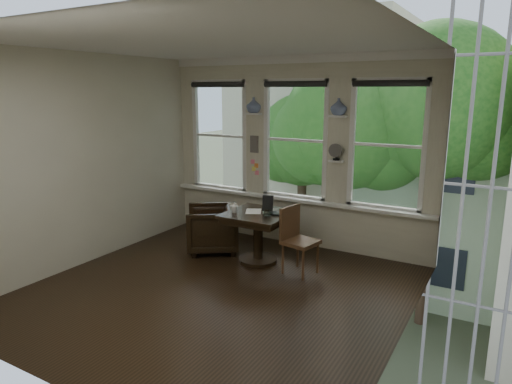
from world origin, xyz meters
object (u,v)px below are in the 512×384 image
Objects in this scene: side_chair_right at (301,241)px; mug at (234,209)px; armchair_left at (212,229)px; laptop at (278,215)px; table at (258,238)px.

mug is (-1.02, -0.08, 0.34)m from side_chair_right.
side_chair_right is at bearing 50.24° from armchair_left.
laptop is 3.15× the size of mug.
table is at bearing 27.36° from mug.
armchair_left is at bearing 96.40° from side_chair_right.
mug reaches higher than table.
armchair_left is at bearing 157.96° from mug.
side_chair_right is at bearing -6.13° from laptop.
armchair_left is at bearing -178.91° from laptop.
table is 0.72m from side_chair_right.
mug is at bearing 106.17° from side_chair_right.
table is at bearing -176.36° from laptop.
laptop is at bearing 52.03° from armchair_left.
mug is (-0.63, -0.15, 0.04)m from laptop.
laptop is (0.33, -0.00, 0.39)m from table.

